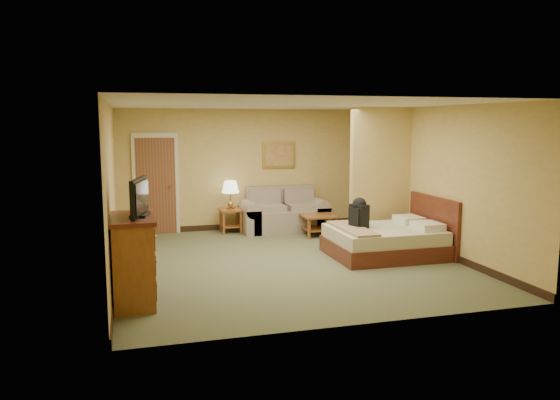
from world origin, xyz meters
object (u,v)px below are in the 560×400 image
object	(u,v)px
coffee_table	(318,221)
dresser	(134,260)
bed	(388,240)
loveseat	(284,216)

from	to	relation	value
coffee_table	dresser	size ratio (longest dim) A/B	0.61
coffee_table	bed	size ratio (longest dim) A/B	0.36
coffee_table	bed	world-z (taller)	bed
coffee_table	bed	bearing A→B (deg)	-73.10
loveseat	dresser	size ratio (longest dim) A/B	1.63
coffee_table	bed	distance (m)	2.04
loveseat	dresser	distance (m)	5.19
loveseat	bed	bearing A→B (deg)	-67.35
dresser	bed	xyz separation A→B (m)	(4.30, 1.41, -0.30)
loveseat	coffee_table	xyz separation A→B (m)	(0.52, -0.72, 0.01)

